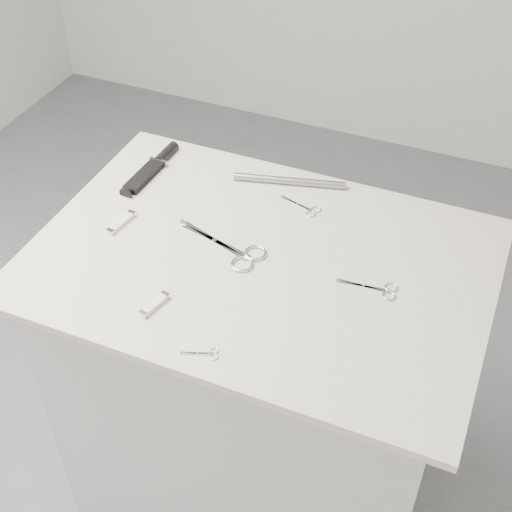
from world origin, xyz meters
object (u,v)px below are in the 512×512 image
at_px(plinth, 259,390).
at_px(sheathed_knife, 154,166).
at_px(pocket_knife_b, 155,305).
at_px(embroidery_scissors_b, 306,208).
at_px(metal_rail, 289,181).
at_px(pocket_knife_a, 121,223).
at_px(large_shears, 236,252).
at_px(tiny_scissors, 205,354).
at_px(embroidery_scissors_a, 379,289).

xyz_separation_m(plinth, sheathed_knife, (-0.38, 0.21, 0.48)).
bearing_deg(pocket_knife_b, embroidery_scissors_b, -8.86).
relative_size(plinth, pocket_knife_b, 11.66).
bearing_deg(metal_rail, embroidery_scissors_b, -47.20).
bearing_deg(pocket_knife_a, embroidery_scissors_b, -51.08).
bearing_deg(pocket_knife_b, sheathed_knife, 42.50).
height_order(plinth, large_shears, large_shears).
xyz_separation_m(large_shears, tiny_scissors, (0.06, -0.29, -0.00)).
bearing_deg(pocket_knife_b, plinth, -19.32).
distance_m(embroidery_scissors_b, pocket_knife_b, 0.46).
xyz_separation_m(pocket_knife_b, metal_rail, (0.10, 0.50, 0.00)).
relative_size(embroidery_scissors_a, pocket_knife_a, 1.41).
relative_size(large_shears, pocket_knife_a, 2.50).
distance_m(embroidery_scissors_b, pocket_knife_a, 0.43).
xyz_separation_m(embroidery_scissors_b, metal_rail, (-0.07, 0.08, 0.01)).
height_order(large_shears, sheathed_knife, sheathed_knife).
bearing_deg(large_shears, pocket_knife_a, -161.74).
height_order(sheathed_knife, pocket_knife_b, sheathed_knife).
bearing_deg(tiny_scissors, pocket_knife_b, 132.81).
relative_size(tiny_scissors, pocket_knife_b, 0.94).
bearing_deg(pocket_knife_a, tiny_scissors, -120.04).
height_order(embroidery_scissors_a, pocket_knife_a, pocket_knife_a).
bearing_deg(embroidery_scissors_a, embroidery_scissors_b, 134.28).
bearing_deg(embroidery_scissors_b, large_shears, -96.75).
bearing_deg(pocket_knife_a, plinth, -78.85).
distance_m(plinth, tiny_scissors, 0.55).
xyz_separation_m(embroidery_scissors_b, pocket_knife_b, (-0.17, -0.42, 0.00)).
xyz_separation_m(large_shears, metal_rail, (0.02, 0.29, 0.01)).
distance_m(tiny_scissors, metal_rail, 0.58).
height_order(plinth, pocket_knife_a, pocket_knife_a).
relative_size(embroidery_scissors_b, pocket_knife_b, 1.39).
bearing_deg(large_shears, embroidery_scissors_b, 83.03).
distance_m(embroidery_scissors_a, pocket_knife_b, 0.46).
relative_size(embroidery_scissors_a, sheathed_knife, 0.57).
height_order(embroidery_scissors_a, embroidery_scissors_b, same).
height_order(plinth, pocket_knife_b, pocket_knife_b).
bearing_deg(large_shears, metal_rail, 102.62).
xyz_separation_m(plinth, embroidery_scissors_b, (0.03, 0.20, 0.47)).
distance_m(embroidery_scissors_b, tiny_scissors, 0.50).
relative_size(large_shears, pocket_knife_b, 2.92).
xyz_separation_m(embroidery_scissors_a, tiny_scissors, (-0.26, -0.30, -0.00)).
bearing_deg(metal_rail, large_shears, -93.20).
distance_m(large_shears, sheathed_knife, 0.39).
relative_size(large_shears, metal_rail, 0.81).
height_order(pocket_knife_a, pocket_knife_b, pocket_knife_a).
bearing_deg(plinth, metal_rail, 97.87).
relative_size(embroidery_scissors_b, metal_rail, 0.39).
xyz_separation_m(sheathed_knife, pocket_knife_a, (0.04, -0.23, -0.00)).
height_order(tiny_scissors, pocket_knife_b, pocket_knife_b).
bearing_deg(plinth, tiny_scissors, -88.35).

